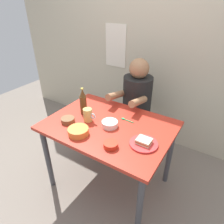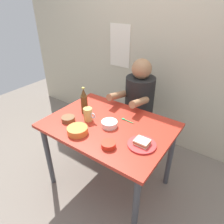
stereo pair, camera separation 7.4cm
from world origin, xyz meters
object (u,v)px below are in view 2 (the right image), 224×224
at_px(dining_table, 109,133).
at_px(sandwich, 142,142).
at_px(stool, 137,126).
at_px(beer_mug, 88,114).
at_px(beer_bottle, 84,102).
at_px(person_seated, 139,96).
at_px(sauce_bowl_chili, 108,145).
at_px(plate_orange, 142,145).

distance_m(dining_table, sandwich, 0.40).
bearing_deg(stool, beer_mug, -102.69).
xyz_separation_m(dining_table, beer_bottle, (-0.31, 0.03, 0.21)).
bearing_deg(dining_table, person_seated, 93.30).
xyz_separation_m(person_seated, sandwich, (0.41, -0.71, 0.01)).
height_order(dining_table, sauce_bowl_chili, sauce_bowl_chili).
bearing_deg(sandwich, beer_mug, 176.34).
height_order(beer_mug, beer_bottle, beer_bottle).
relative_size(sandwich, sauce_bowl_chili, 1.00).
bearing_deg(beer_mug, sauce_bowl_chili, -28.13).
height_order(plate_orange, beer_mug, beer_mug).
distance_m(plate_orange, sandwich, 0.02).
bearing_deg(dining_table, sandwich, -13.22).
bearing_deg(beer_mug, person_seated, 77.10).
bearing_deg(beer_bottle, beer_mug, -34.97).
distance_m(beer_mug, sauce_bowl_chili, 0.42).
height_order(sandwich, sauce_bowl_chili, sandwich).
relative_size(dining_table, stool, 2.44).
relative_size(sandwich, beer_bottle, 0.42).
bearing_deg(dining_table, sauce_bowl_chili, -54.31).
distance_m(sandwich, beer_mug, 0.57).
bearing_deg(beer_bottle, dining_table, -5.62).
distance_m(plate_orange, beer_mug, 0.57).
bearing_deg(dining_table, plate_orange, -13.22).
bearing_deg(plate_orange, beer_mug, 176.34).
xyz_separation_m(sandwich, beer_mug, (-0.56, 0.04, 0.03)).
height_order(dining_table, sandwich, sandwich).
xyz_separation_m(dining_table, stool, (-0.04, 0.63, -0.30)).
relative_size(plate_orange, sauce_bowl_chili, 2.00).
xyz_separation_m(beer_mug, sauce_bowl_chili, (0.37, -0.20, -0.04)).
xyz_separation_m(sandwich, beer_bottle, (-0.68, 0.12, 0.09)).
relative_size(stool, beer_bottle, 1.72).
bearing_deg(sandwich, beer_bottle, 170.16).
height_order(stool, beer_bottle, beer_bottle).
bearing_deg(person_seated, dining_table, -86.70).
bearing_deg(sauce_bowl_chili, plate_orange, 39.31).
bearing_deg(beer_bottle, sandwich, -9.84).
xyz_separation_m(dining_table, sauce_bowl_chili, (0.18, -0.25, 0.12)).
distance_m(person_seated, sauce_bowl_chili, 0.89).
relative_size(plate_orange, beer_bottle, 0.84).
xyz_separation_m(person_seated, beer_mug, (-0.15, -0.67, 0.03)).
xyz_separation_m(sandwich, sauce_bowl_chili, (-0.20, -0.16, -0.01)).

